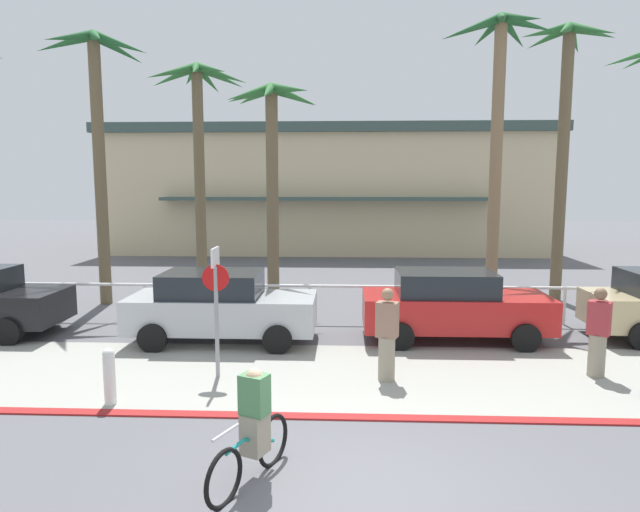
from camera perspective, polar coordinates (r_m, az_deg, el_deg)
ground_plane at (r=16.89m, az=3.16°, el=-5.50°), size 80.00×80.00×0.00m
sidewalk_strip at (r=11.31m, az=3.46°, el=-12.05°), size 44.00×4.00×0.02m
curb_paint at (r=9.45m, az=3.65°, el=-16.06°), size 44.00×0.24×0.03m
building_backdrop at (r=32.82m, az=0.82°, el=6.82°), size 24.05×10.09×6.82m
rail_fence at (r=15.25m, az=3.24°, el=-3.70°), size 20.60×0.08×1.04m
stop_sign_bike_lane at (r=10.96m, az=-10.55°, el=-3.75°), size 0.52×0.56×2.56m
bollard_1 at (r=10.40m, az=-20.65°, el=-11.35°), size 0.20×0.20×1.00m
palm_tree_1 at (r=18.77m, az=-21.75°, el=13.76°), size 3.44×3.23×8.30m
palm_tree_2 at (r=19.75m, az=-12.25°, el=13.60°), size 3.51×3.19×7.75m
palm_tree_3 at (r=16.87m, az=-4.90°, el=11.90°), size 2.70×2.88×6.68m
palm_tree_4 at (r=18.02m, az=17.61°, el=15.30°), size 3.29×3.19×8.69m
palm_tree_5 at (r=19.59m, az=23.70°, el=13.87°), size 2.92×3.21×8.66m
car_silver_1 at (r=13.58m, az=-10.10°, el=-5.05°), size 4.40×2.02×1.69m
car_red_2 at (r=13.87m, az=13.36°, el=-4.88°), size 4.40×2.02×1.69m
cyclist_teal_0 at (r=7.46m, az=-6.85°, el=-17.05°), size 0.80×1.68×1.50m
pedestrian_0 at (r=12.24m, az=26.45°, el=-7.30°), size 0.48×0.45×1.78m
pedestrian_1 at (r=10.84m, az=6.83°, el=-8.29°), size 0.47×0.41×1.82m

